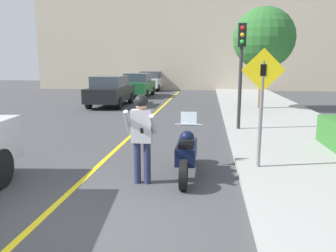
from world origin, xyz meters
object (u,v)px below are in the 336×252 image
parked_car_black (111,91)px  parked_car_green (138,85)px  motorcycle (187,153)px  crossing_sign (262,97)px  parked_car_white (151,81)px  person_biker (142,129)px  traffic_light (241,56)px  street_tree (264,39)px

parked_car_black → parked_car_green: bearing=85.7°
parked_car_black → motorcycle: bearing=-65.7°
motorcycle → parked_car_black: size_ratio=0.53×
parked_car_black → parked_car_green: size_ratio=1.00×
motorcycle → parked_car_green: (-4.60, 16.59, 0.36)m
crossing_sign → parked_car_white: crossing_sign is taller
person_biker → traffic_light: bearing=66.1°
person_biker → parked_car_green: bearing=102.3°
crossing_sign → parked_car_white: size_ratio=0.61×
motorcycle → person_biker: size_ratio=1.26×
crossing_sign → motorcycle: bearing=-165.8°
parked_car_white → parked_car_black: bearing=-91.7°
traffic_light → parked_car_black: bearing=135.5°
person_biker → traffic_light: size_ratio=0.50×
traffic_light → parked_car_white: (-6.19, 17.63, -1.74)m
person_biker → traffic_light: 5.99m
parked_car_black → person_biker: bearing=-70.4°
street_tree → crossing_sign: bearing=-98.7°
crossing_sign → street_tree: size_ratio=0.51×
person_biker → parked_car_green: (-3.76, 17.18, -0.25)m
person_biker → street_tree: bearing=70.2°
traffic_light → motorcycle: bearing=-107.7°
traffic_light → parked_car_white: 18.77m
traffic_light → parked_car_black: 9.31m
crossing_sign → parked_car_white: bearing=105.9°
parked_car_green → parked_car_white: bearing=90.8°
parked_car_green → parked_car_black: bearing=-94.3°
parked_car_black → parked_car_green: (0.41, 5.47, 0.00)m
motorcycle → parked_car_white: (-4.69, 22.34, 0.36)m
street_tree → parked_car_white: (-7.77, 11.99, -2.72)m
parked_car_white → traffic_light: bearing=-70.7°
motorcycle → street_tree: bearing=73.4°
motorcycle → parked_car_black: 12.21m
crossing_sign → parked_car_black: (-6.58, 10.73, -0.81)m
motorcycle → crossing_sign: size_ratio=0.88×
street_tree → traffic_light: bearing=-105.7°
motorcycle → parked_car_green: parked_car_green is taller
street_tree → parked_car_green: size_ratio=1.18×
person_biker → traffic_light: (2.35, 5.30, 1.50)m
traffic_light → person_biker: bearing=-113.9°
parked_car_black → parked_car_white: size_ratio=1.00×
traffic_light → street_tree: 5.94m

